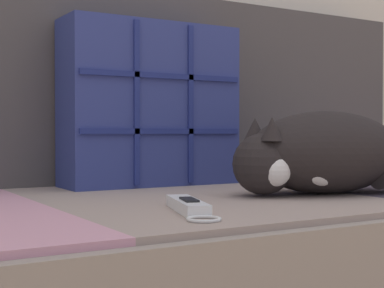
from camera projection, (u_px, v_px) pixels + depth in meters
The scene contains 4 objects.
sofa_backrest at pixel (75, 85), 1.41m from camera, with size 1.97×0.14×0.47m.
throw_pillow_quilted at pixel (151, 105), 1.35m from camera, with size 0.41×0.14×0.37m.
sleeping_cat at pixel (319, 154), 1.15m from camera, with size 0.41×0.24×0.16m.
game_remote_near at pixel (189, 206), 0.90m from camera, with size 0.10×0.21×0.02m.
Camera 1 is at (-0.48, -0.87, 0.53)m, focal length 55.00 mm.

